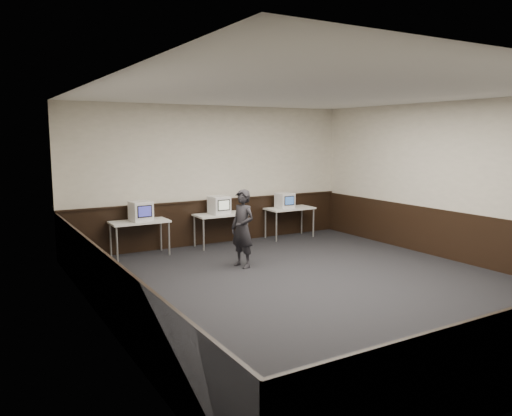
{
  "coord_description": "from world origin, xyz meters",
  "views": [
    {
      "loc": [
        -5.0,
        -6.49,
        2.52
      ],
      "look_at": [
        -0.24,
        1.6,
        1.15
      ],
      "focal_mm": 35.0,
      "sensor_mm": 36.0,
      "label": 1
    }
  ],
  "objects_px": {
    "desk_center": "(221,217)",
    "emac_center": "(219,205)",
    "emac_right": "(285,200)",
    "person": "(243,229)",
    "desk_left": "(139,224)",
    "desk_right": "(290,210)",
    "emac_left": "(141,211)"
  },
  "relations": [
    {
      "from": "desk_left",
      "to": "emac_left",
      "type": "relative_size",
      "value": 2.55
    },
    {
      "from": "desk_right",
      "to": "emac_right",
      "type": "height_order",
      "value": "emac_right"
    },
    {
      "from": "emac_right",
      "to": "person",
      "type": "distance_m",
      "value": 2.9
    },
    {
      "from": "desk_right",
      "to": "emac_right",
      "type": "bearing_deg",
      "value": -178.08
    },
    {
      "from": "desk_right",
      "to": "emac_right",
      "type": "relative_size",
      "value": 2.94
    },
    {
      "from": "desk_center",
      "to": "desk_right",
      "type": "distance_m",
      "value": 1.9
    },
    {
      "from": "emac_right",
      "to": "person",
      "type": "xyz_separation_m",
      "value": [
        -2.21,
        -1.86,
        -0.19
      ]
    },
    {
      "from": "desk_left",
      "to": "desk_right",
      "type": "distance_m",
      "value": 3.8
    },
    {
      "from": "emac_left",
      "to": "emac_center",
      "type": "distance_m",
      "value": 1.83
    },
    {
      "from": "desk_left",
      "to": "emac_right",
      "type": "bearing_deg",
      "value": -0.08
    },
    {
      "from": "desk_right",
      "to": "emac_right",
      "type": "xyz_separation_m",
      "value": [
        -0.15,
        -0.01,
        0.26
      ]
    },
    {
      "from": "emac_center",
      "to": "emac_right",
      "type": "xyz_separation_m",
      "value": [
        1.79,
        -0.01,
        -0.02
      ]
    },
    {
      "from": "desk_center",
      "to": "desk_right",
      "type": "bearing_deg",
      "value": 0.0
    },
    {
      "from": "desk_left",
      "to": "desk_right",
      "type": "relative_size",
      "value": 1.0
    },
    {
      "from": "desk_center",
      "to": "person",
      "type": "xyz_separation_m",
      "value": [
        -0.46,
        -1.87,
        0.07
      ]
    },
    {
      "from": "emac_center",
      "to": "emac_right",
      "type": "relative_size",
      "value": 1.12
    },
    {
      "from": "desk_right",
      "to": "person",
      "type": "relative_size",
      "value": 0.8
    },
    {
      "from": "desk_right",
      "to": "person",
      "type": "xyz_separation_m",
      "value": [
        -2.36,
        -1.87,
        0.07
      ]
    },
    {
      "from": "desk_left",
      "to": "person",
      "type": "xyz_separation_m",
      "value": [
        1.44,
        -1.87,
        0.07
      ]
    },
    {
      "from": "emac_center",
      "to": "person",
      "type": "xyz_separation_m",
      "value": [
        -0.43,
        -1.87,
        -0.2
      ]
    },
    {
      "from": "desk_right",
      "to": "person",
      "type": "bearing_deg",
      "value": -141.73
    },
    {
      "from": "desk_center",
      "to": "emac_left",
      "type": "relative_size",
      "value": 2.55
    },
    {
      "from": "desk_right",
      "to": "emac_center",
      "type": "xyz_separation_m",
      "value": [
        -1.94,
        0.0,
        0.28
      ]
    },
    {
      "from": "desk_center",
      "to": "desk_right",
      "type": "height_order",
      "value": "same"
    },
    {
      "from": "desk_center",
      "to": "emac_left",
      "type": "height_order",
      "value": "emac_left"
    },
    {
      "from": "emac_left",
      "to": "emac_right",
      "type": "relative_size",
      "value": 1.15
    },
    {
      "from": "desk_center",
      "to": "emac_center",
      "type": "distance_m",
      "value": 0.28
    },
    {
      "from": "emac_center",
      "to": "emac_right",
      "type": "height_order",
      "value": "emac_center"
    },
    {
      "from": "emac_right",
      "to": "emac_center",
      "type": "bearing_deg",
      "value": 179.77
    },
    {
      "from": "emac_left",
      "to": "desk_left",
      "type": "bearing_deg",
      "value": 135.67
    },
    {
      "from": "desk_left",
      "to": "emac_right",
      "type": "height_order",
      "value": "emac_right"
    },
    {
      "from": "desk_center",
      "to": "emac_center",
      "type": "height_order",
      "value": "emac_center"
    }
  ]
}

